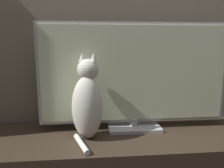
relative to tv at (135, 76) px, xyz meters
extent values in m
cube|color=#B7B7BC|center=(0.00, 0.00, -0.31)|extent=(0.31, 0.19, 0.02)
cylinder|color=#B7B7BC|center=(0.00, 0.00, -0.28)|extent=(0.04, 0.04, 0.04)
cube|color=#B7B7BC|center=(0.00, 0.00, 0.02)|extent=(1.12, 0.02, 0.59)
cube|color=beige|center=(0.00, -0.01, 0.02)|extent=(1.08, 0.01, 0.55)
ellipsoid|color=silver|center=(-0.28, -0.12, -0.15)|extent=(0.20, 0.19, 0.34)
ellipsoid|color=black|center=(-0.26, -0.07, -0.17)|extent=(0.10, 0.07, 0.19)
sphere|color=silver|center=(-0.27, -0.09, 0.05)|extent=(0.14, 0.14, 0.12)
cone|color=silver|center=(-0.30, -0.08, 0.12)|extent=(0.04, 0.04, 0.04)
cone|color=silver|center=(-0.24, -0.10, 0.12)|extent=(0.04, 0.04, 0.04)
cylinder|color=silver|center=(-0.31, -0.22, -0.31)|extent=(0.09, 0.20, 0.03)
camera|label=1|loc=(-0.25, -1.25, 0.18)|focal=35.00mm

